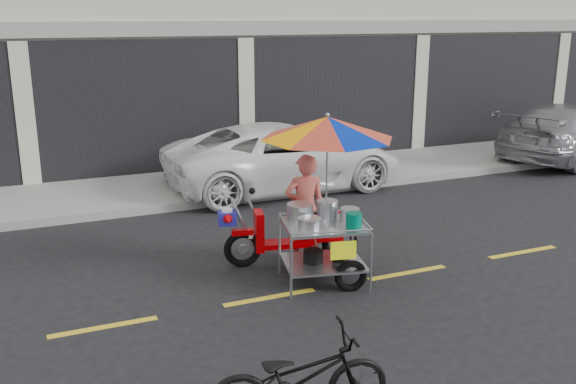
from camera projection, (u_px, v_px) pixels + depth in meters
name	position (u px, v px, depth m)	size (l,w,h in m)	color
ground	(407.00, 273.00, 8.68)	(90.00, 90.00, 0.00)	black
sidewalk	(263.00, 176.00, 13.54)	(45.00, 3.00, 0.15)	gray
centerline	(407.00, 273.00, 8.68)	(42.00, 0.10, 0.01)	gold
white_pickup	(284.00, 156.00, 12.73)	(2.18, 4.74, 1.32)	white
silver_pickup	(574.00, 132.00, 15.30)	(1.88, 4.62, 1.34)	gray
near_bicycle	(299.00, 379.00, 5.41)	(0.55, 1.57, 0.83)	black
food_vendor_rig	(317.00, 173.00, 8.29)	(2.20, 2.09, 2.22)	black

